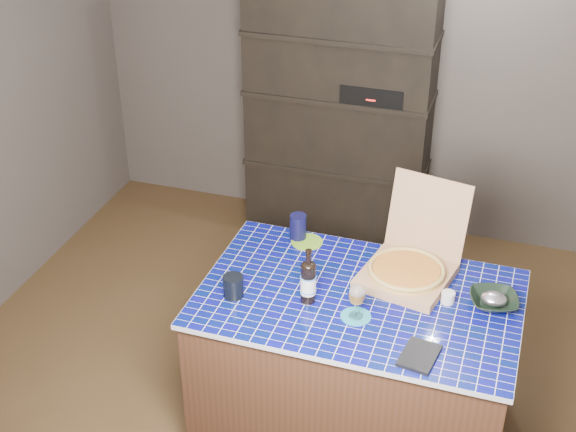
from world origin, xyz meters
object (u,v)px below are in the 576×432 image
(pizza_box, at_px, (409,267))
(bowl, at_px, (493,301))
(wine_glass, at_px, (357,296))
(dvd_case, at_px, (419,356))
(kitchen_island, at_px, (356,363))
(mead_bottle, at_px, (308,281))

(pizza_box, height_order, bowl, pizza_box)
(wine_glass, distance_m, dvd_case, 0.38)
(pizza_box, bearing_deg, dvd_case, -62.62)
(kitchen_island, height_order, wine_glass, wine_glass)
(kitchen_island, bearing_deg, wine_glass, -81.67)
(mead_bottle, relative_size, wine_glass, 1.67)
(pizza_box, height_order, mead_bottle, pizza_box)
(dvd_case, bearing_deg, wine_glass, 159.18)
(mead_bottle, distance_m, dvd_case, 0.61)
(pizza_box, distance_m, bowl, 0.42)
(kitchen_island, distance_m, pizza_box, 0.55)
(kitchen_island, distance_m, wine_glass, 0.55)
(pizza_box, xyz_separation_m, bowl, (0.41, -0.10, -0.03))
(wine_glass, bearing_deg, pizza_box, 66.13)
(kitchen_island, height_order, dvd_case, dvd_case)
(pizza_box, relative_size, bowl, 2.54)
(wine_glass, distance_m, bowl, 0.64)
(kitchen_island, relative_size, bowl, 6.83)
(mead_bottle, xyz_separation_m, wine_glass, (0.24, -0.05, 0.01))
(mead_bottle, xyz_separation_m, bowl, (0.81, 0.22, -0.08))
(pizza_box, bearing_deg, bowl, -1.80)
(dvd_case, distance_m, bowl, 0.52)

